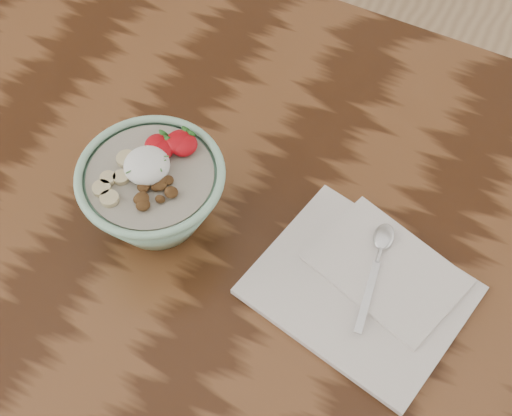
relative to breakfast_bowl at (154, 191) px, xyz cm
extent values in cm
cube|color=#371C0D|center=(-7.38, 5.68, -8.42)|extent=(160.00, 90.00, 4.00)
cylinder|color=#9AD0AF|center=(0.01, -0.08, -5.83)|extent=(8.22, 8.22, 1.17)
torus|color=#9AD0AF|center=(0.01, -0.08, 3.76)|extent=(18.70, 18.70, 1.08)
cylinder|color=#A39B87|center=(0.01, -0.08, 3.18)|extent=(15.86, 15.86, 0.98)
ellipsoid|color=white|center=(-0.53, 0.33, 4.77)|extent=(5.73, 5.73, 3.15)
ellipsoid|color=#B40811|center=(1.90, 5.28, 4.55)|extent=(3.21, 3.53, 1.77)
cone|color=#286623|center=(1.90, 6.72, 4.85)|extent=(1.40, 1.03, 1.52)
ellipsoid|color=#B40811|center=(-1.31, 3.84, 4.49)|extent=(2.99, 3.29, 1.64)
cone|color=#286623|center=(-1.31, 5.19, 4.79)|extent=(1.40, 1.03, 1.52)
ellipsoid|color=#B40811|center=(1.01, 5.39, 4.60)|extent=(3.39, 3.73, 1.86)
cone|color=#286623|center=(1.01, 6.91, 4.90)|extent=(1.40, 1.03, 1.52)
ellipsoid|color=#B40811|center=(-0.31, 3.29, 4.51)|extent=(3.08, 3.39, 1.70)
cone|color=#286623|center=(-0.31, 4.68, 4.81)|extent=(1.40, 1.03, 1.52)
cylinder|color=#CBB885|center=(-3.94, -4.69, 4.06)|extent=(2.29, 2.29, 0.70)
cylinder|color=#CBB885|center=(-2.28, -5.49, 4.06)|extent=(2.27, 2.27, 0.70)
cylinder|color=#CBB885|center=(-3.67, 0.43, 4.06)|extent=(2.52, 2.52, 0.70)
cylinder|color=#CBB885|center=(-2.73, -2.22, 4.06)|extent=(2.00, 2.00, 0.70)
cylinder|color=#CBB885|center=(-4.09, -3.07, 4.06)|extent=(1.97, 1.97, 0.70)
ellipsoid|color=#563519|center=(1.30, -3.91, 4.34)|extent=(2.62, 2.64, 1.07)
ellipsoid|color=#563519|center=(1.84, -1.66, 4.09)|extent=(1.42, 1.24, 0.79)
ellipsoid|color=#563519|center=(2.64, -0.08, 4.18)|extent=(1.52, 1.55, 0.77)
ellipsoid|color=#563519|center=(3.92, -1.45, 4.24)|extent=(2.35, 2.30, 0.99)
ellipsoid|color=#563519|center=(2.22, -1.20, 4.25)|extent=(2.10, 2.03, 0.84)
ellipsoid|color=#563519|center=(1.87, -4.56, 4.27)|extent=(2.16, 2.15, 0.96)
ellipsoid|color=#563519|center=(0.89, -4.04, 4.13)|extent=(1.65, 1.69, 1.06)
ellipsoid|color=#563519|center=(1.43, -3.79, 4.34)|extent=(2.33, 2.44, 1.13)
ellipsoid|color=#563519|center=(3.19, -2.83, 4.12)|extent=(1.31, 1.07, 0.93)
ellipsoid|color=#563519|center=(0.53, -2.23, 4.23)|extent=(2.15, 2.19, 0.96)
ellipsoid|color=#563519|center=(2.13, -0.37, 4.23)|extent=(1.59, 1.79, 1.24)
cylinder|color=#3F7732|center=(-0.91, 1.53, 5.66)|extent=(1.40, 0.46, 0.23)
cylinder|color=#3F7732|center=(0.14, 1.93, 5.66)|extent=(1.43, 0.72, 0.23)
cylinder|color=#3F7732|center=(1.57, 0.24, 5.66)|extent=(0.95, 0.91, 0.22)
cylinder|color=#3F7732|center=(0.58, -0.24, 5.66)|extent=(1.08, 0.73, 0.22)
cylinder|color=#3F7732|center=(-0.38, -0.09, 5.66)|extent=(1.33, 1.13, 0.23)
cylinder|color=#3F7732|center=(1.15, 1.08, 5.66)|extent=(0.99, 1.16, 0.23)
cylinder|color=#3F7732|center=(1.05, 1.90, 5.66)|extent=(1.20, 0.81, 0.22)
cylinder|color=#3F7732|center=(0.96, 0.96, 5.66)|extent=(0.72, 1.52, 0.23)
cylinder|color=#3F7732|center=(0.78, 0.27, 5.66)|extent=(0.43, 1.62, 0.24)
cylinder|color=#3F7732|center=(-2.04, 1.59, 5.66)|extent=(0.96, 1.45, 0.23)
cylinder|color=#3F7732|center=(-1.41, -1.79, 5.66)|extent=(0.80, 1.14, 0.22)
cylinder|color=#3F7732|center=(0.16, 1.24, 5.66)|extent=(1.09, 1.01, 0.23)
cylinder|color=#3F7732|center=(-1.43, 0.74, 5.66)|extent=(1.46, 1.20, 0.24)
cube|color=white|center=(28.30, 1.94, -5.93)|extent=(28.85, 25.03, 0.97)
cube|color=white|center=(30.25, 5.84, -5.15)|extent=(21.43, 17.60, 0.58)
cube|color=silver|center=(29.60, 0.93, -4.71)|extent=(2.47, 10.20, 0.31)
cylinder|color=silver|center=(28.64, 7.26, -4.55)|extent=(1.01, 2.71, 0.62)
ellipsoid|color=silver|center=(28.27, 9.78, -4.44)|extent=(3.28, 4.41, 0.84)
camera|label=1|loc=(34.77, -39.58, 75.07)|focal=50.00mm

